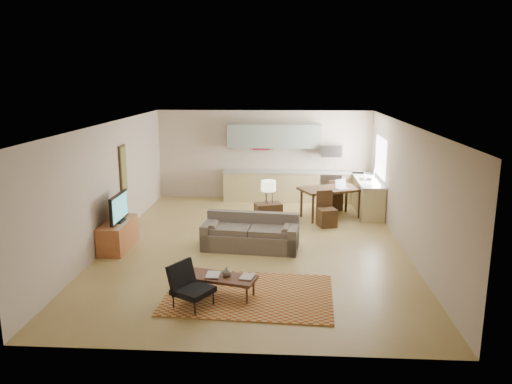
# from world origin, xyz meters

# --- Properties ---
(room) EXTENTS (9.00, 9.00, 9.00)m
(room) POSITION_xyz_m (0.00, 0.00, 1.35)
(room) COLOR olive
(room) RESTS_ON ground
(kitchen_counter_back) EXTENTS (4.26, 0.64, 0.92)m
(kitchen_counter_back) POSITION_xyz_m (0.90, 4.18, 0.46)
(kitchen_counter_back) COLOR tan
(kitchen_counter_back) RESTS_ON ground
(kitchen_counter_right) EXTENTS (0.64, 2.26, 0.92)m
(kitchen_counter_right) POSITION_xyz_m (2.93, 3.00, 0.46)
(kitchen_counter_right) COLOR tan
(kitchen_counter_right) RESTS_ON ground
(kitchen_range) EXTENTS (0.62, 0.62, 0.90)m
(kitchen_range) POSITION_xyz_m (2.00, 4.18, 0.45)
(kitchen_range) COLOR #A5A8AD
(kitchen_range) RESTS_ON ground
(kitchen_microwave) EXTENTS (0.62, 0.40, 0.35)m
(kitchen_microwave) POSITION_xyz_m (2.00, 4.20, 1.55)
(kitchen_microwave) COLOR #A5A8AD
(kitchen_microwave) RESTS_ON room
(upper_cabinets) EXTENTS (2.80, 0.34, 0.70)m
(upper_cabinets) POSITION_xyz_m (0.30, 4.33, 1.95)
(upper_cabinets) COLOR gray
(upper_cabinets) RESTS_ON room
(window_right) EXTENTS (0.02, 1.40, 1.05)m
(window_right) POSITION_xyz_m (3.23, 3.00, 1.55)
(window_right) COLOR white
(window_right) RESTS_ON room
(wall_art_left) EXTENTS (0.06, 0.42, 1.10)m
(wall_art_left) POSITION_xyz_m (-3.21, 0.90, 1.55)
(wall_art_left) COLOR olive
(wall_art_left) RESTS_ON room
(triptych) EXTENTS (1.70, 0.04, 0.50)m
(triptych) POSITION_xyz_m (-0.10, 4.47, 1.75)
(triptych) COLOR beige
(triptych) RESTS_ON room
(rug) EXTENTS (2.94, 2.11, 0.02)m
(rug) POSITION_xyz_m (0.06, -2.63, 0.01)
(rug) COLOR #8E3914
(rug) RESTS_ON floor
(sofa) EXTENTS (2.24, 1.16, 0.75)m
(sofa) POSITION_xyz_m (-0.09, -0.25, 0.37)
(sofa) COLOR #5C5249
(sofa) RESTS_ON floor
(coffee_table) EXTENTS (1.31, 0.78, 0.37)m
(coffee_table) POSITION_xyz_m (-0.42, -2.71, 0.18)
(coffee_table) COLOR #432418
(coffee_table) RESTS_ON floor
(book_a) EXTENTS (0.24, 0.32, 0.03)m
(book_a) POSITION_xyz_m (-0.67, -2.70, 0.38)
(book_a) COLOR maroon
(book_a) RESTS_ON coffee_table
(book_b) EXTENTS (0.34, 0.39, 0.02)m
(book_b) POSITION_xyz_m (-0.07, -2.70, 0.38)
(book_b) COLOR navy
(book_b) RESTS_ON coffee_table
(vase) EXTENTS (0.17, 0.17, 0.16)m
(vase) POSITION_xyz_m (-0.32, -2.69, 0.45)
(vase) COLOR black
(vase) RESTS_ON coffee_table
(armchair) EXTENTS (0.88, 0.88, 0.73)m
(armchair) POSITION_xyz_m (-0.81, -3.16, 0.37)
(armchair) COLOR black
(armchair) RESTS_ON floor
(tv_credenza) EXTENTS (0.51, 1.33, 0.61)m
(tv_credenza) POSITION_xyz_m (-2.97, -0.40, 0.31)
(tv_credenza) COLOR #97512D
(tv_credenza) RESTS_ON floor
(tv) EXTENTS (0.10, 1.02, 0.61)m
(tv) POSITION_xyz_m (-2.92, -0.40, 0.92)
(tv) COLOR black
(tv) RESTS_ON tv_credenza
(console_table) EXTENTS (0.71, 0.59, 0.72)m
(console_table) POSITION_xyz_m (0.26, 0.98, 0.36)
(console_table) COLOR #332113
(console_table) RESTS_ON floor
(table_lamp) EXTENTS (0.42, 0.42, 0.57)m
(table_lamp) POSITION_xyz_m (0.26, 0.98, 1.01)
(table_lamp) COLOR beige
(table_lamp) RESTS_ON console_table
(dining_table) EXTENTS (1.82, 1.48, 0.81)m
(dining_table) POSITION_xyz_m (1.86, 2.39, 0.40)
(dining_table) COLOR #332113
(dining_table) RESTS_ON floor
(dining_chair_near) EXTENTS (0.54, 0.55, 0.89)m
(dining_chair_near) POSITION_xyz_m (1.70, 1.56, 0.44)
(dining_chair_near) COLOR #332113
(dining_chair_near) RESTS_ON floor
(dining_chair_far) EXTENTS (0.53, 0.54, 0.89)m
(dining_chair_far) POSITION_xyz_m (2.01, 3.21, 0.45)
(dining_chair_far) COLOR #332113
(dining_chair_far) RESTS_ON floor
(laptop) EXTENTS (0.42, 0.40, 0.25)m
(laptop) POSITION_xyz_m (2.18, 2.28, 0.93)
(laptop) COLOR #A5A8AD
(laptop) RESTS_ON dining_table
(soap_bottle) EXTENTS (0.12, 0.13, 0.19)m
(soap_bottle) POSITION_xyz_m (2.83, 3.02, 1.02)
(soap_bottle) COLOR beige
(soap_bottle) RESTS_ON kitchen_counter_right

